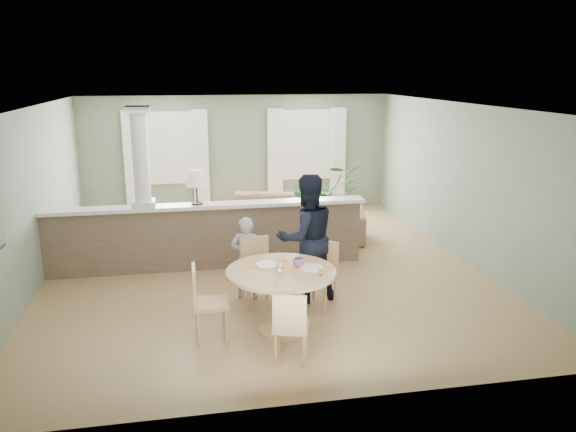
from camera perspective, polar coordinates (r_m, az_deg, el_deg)
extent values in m
plane|color=tan|center=(9.50, -2.53, -5.34)|extent=(8.00, 8.00, 0.00)
cube|color=gray|center=(13.04, -5.12, 6.21)|extent=(7.00, 0.02, 2.70)
cube|color=gray|center=(9.32, -24.46, 1.60)|extent=(0.02, 8.00, 2.70)
cube|color=gray|center=(10.21, 17.25, 3.29)|extent=(0.02, 8.00, 2.70)
cube|color=gray|center=(5.34, 3.49, -6.07)|extent=(7.00, 0.02, 2.70)
cube|color=white|center=(8.95, -2.72, 11.15)|extent=(7.00, 8.00, 0.02)
cube|color=white|center=(12.93, -12.25, 6.77)|extent=(1.10, 0.02, 1.50)
cube|color=white|center=(12.90, -12.25, 6.75)|extent=(1.22, 0.04, 1.62)
cube|color=white|center=(13.23, 1.84, 7.26)|extent=(1.10, 0.02, 1.50)
cube|color=white|center=(13.21, 1.86, 7.25)|extent=(1.22, 0.04, 1.62)
cube|color=white|center=(12.92, -15.52, 5.22)|extent=(0.35, 0.10, 2.30)
cube|color=white|center=(12.88, -8.84, 5.55)|extent=(0.35, 0.10, 2.30)
cube|color=white|center=(13.05, -1.32, 5.83)|extent=(0.35, 0.10, 2.30)
cube|color=white|center=(13.37, 5.07, 5.99)|extent=(0.35, 0.10, 2.30)
cube|color=#745C4A|center=(9.45, -8.15, -2.23)|extent=(5.20, 0.22, 1.05)
cube|color=white|center=(9.30, -8.27, 1.04)|extent=(5.32, 0.36, 0.06)
cube|color=white|center=(9.30, -14.45, 1.23)|extent=(0.36, 0.36, 0.10)
cylinder|color=white|center=(9.16, -14.75, 5.77)|extent=(0.26, 0.26, 1.39)
cube|color=white|center=(9.09, -15.05, 10.41)|extent=(0.38, 0.38, 0.10)
cylinder|color=black|center=(9.29, -9.21, 1.27)|extent=(0.18, 0.18, 0.03)
cylinder|color=black|center=(9.25, -9.25, 2.20)|extent=(0.03, 0.03, 0.28)
cone|color=#EEE3C5|center=(9.20, -9.31, 3.85)|extent=(0.36, 0.36, 0.26)
imported|color=#89614B|center=(10.99, 0.09, -0.22)|extent=(3.10, 1.77, 0.85)
imported|color=#2B6C2B|center=(10.87, 3.56, 1.45)|extent=(1.66, 1.53, 1.54)
cylinder|color=tan|center=(7.31, -0.69, -11.49)|extent=(0.58, 0.58, 0.04)
cylinder|color=tan|center=(7.14, -0.70, -8.65)|extent=(0.16, 0.16, 0.74)
cylinder|color=tan|center=(7.00, -0.71, -5.69)|extent=(1.37, 1.37, 0.04)
cube|color=#D83E30|center=(7.20, -2.09, -4.89)|extent=(0.57, 0.48, 0.01)
cube|color=#D83E30|center=(7.08, 2.28, -5.24)|extent=(0.60, 0.58, 0.01)
cylinder|color=white|center=(7.17, -2.13, -4.91)|extent=(0.30, 0.30, 0.01)
cylinder|color=white|center=(7.05, 2.45, -5.24)|extent=(0.30, 0.30, 0.01)
cylinder|color=white|center=(6.95, -0.92, -5.18)|extent=(0.08, 0.08, 0.10)
cube|color=silver|center=(7.12, -2.73, -4.97)|extent=(0.07, 0.19, 0.00)
cube|color=silver|center=(7.19, -3.72, -4.90)|extent=(0.08, 0.24, 0.00)
cylinder|color=white|center=(6.81, 3.32, -5.78)|extent=(0.04, 0.04, 0.07)
cylinder|color=silver|center=(6.79, 3.33, -5.46)|extent=(0.04, 0.04, 0.01)
imported|color=#2768B6|center=(7.10, 1.06, -4.72)|extent=(0.17, 0.17, 0.11)
cube|color=tan|center=(7.92, -3.09, -5.93)|extent=(0.47, 0.47, 0.05)
cylinder|color=tan|center=(7.81, -4.02, -8.14)|extent=(0.04, 0.04, 0.44)
cylinder|color=tan|center=(7.89, -1.52, -7.87)|extent=(0.04, 0.04, 0.44)
cylinder|color=tan|center=(8.13, -4.57, -7.22)|extent=(0.04, 0.04, 0.44)
cylinder|color=tan|center=(8.20, -2.16, -6.98)|extent=(0.04, 0.04, 0.44)
cube|color=tan|center=(8.01, -3.44, -3.73)|extent=(0.41, 0.08, 0.47)
cube|color=tan|center=(7.87, 3.22, -6.17)|extent=(0.59, 0.59, 0.05)
cylinder|color=tan|center=(7.89, 1.55, -7.94)|extent=(0.04, 0.04, 0.43)
cylinder|color=tan|center=(7.75, 3.79, -8.38)|extent=(0.04, 0.04, 0.43)
cylinder|color=tan|center=(8.17, 2.64, -7.14)|extent=(0.04, 0.04, 0.43)
cylinder|color=tan|center=(8.04, 4.82, -7.54)|extent=(0.04, 0.04, 0.43)
cube|color=tan|center=(7.95, 3.83, -4.07)|extent=(0.33, 0.28, 0.46)
cube|color=tan|center=(6.47, 0.32, -11.15)|extent=(0.49, 0.49, 0.05)
cylinder|color=tan|center=(6.70, 1.84, -12.32)|extent=(0.04, 0.04, 0.40)
cylinder|color=tan|center=(6.73, -0.93, -12.19)|extent=(0.04, 0.04, 0.40)
cylinder|color=tan|center=(6.42, 1.63, -13.60)|extent=(0.04, 0.04, 0.40)
cylinder|color=tan|center=(6.45, -1.28, -13.46)|extent=(0.04, 0.04, 0.40)
cube|color=tan|center=(6.21, 0.16, -9.91)|extent=(0.37, 0.14, 0.43)
cube|color=tan|center=(7.05, -7.85, -8.80)|extent=(0.43, 0.43, 0.05)
cylinder|color=tan|center=(6.99, -6.28, -11.05)|extent=(0.04, 0.04, 0.43)
cylinder|color=tan|center=(7.30, -6.48, -9.90)|extent=(0.04, 0.04, 0.43)
cylinder|color=tan|center=(6.98, -9.14, -11.20)|extent=(0.04, 0.04, 0.43)
cylinder|color=tan|center=(7.29, -9.21, -10.04)|extent=(0.04, 0.04, 0.43)
cube|color=tan|center=(6.95, -9.50, -6.96)|extent=(0.04, 0.40, 0.46)
imported|color=#95969A|center=(8.12, -4.28, -4.29)|extent=(0.50, 0.38, 1.23)
imported|color=black|center=(7.99, 1.90, -2.25)|extent=(1.01, 0.86, 1.84)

